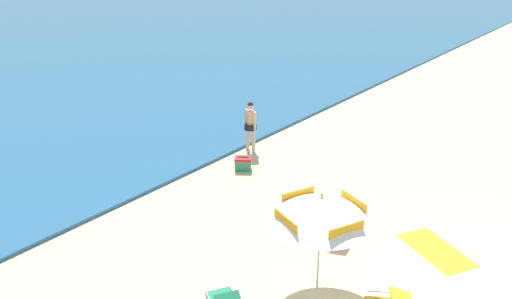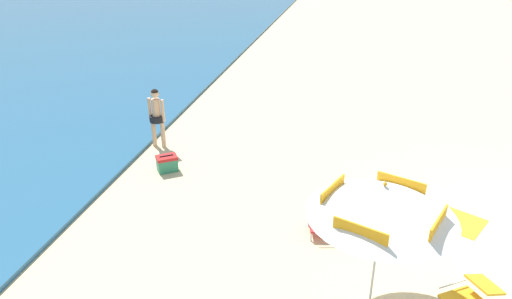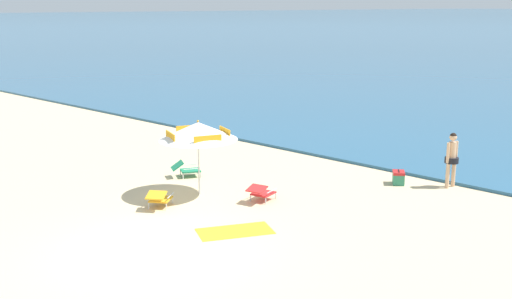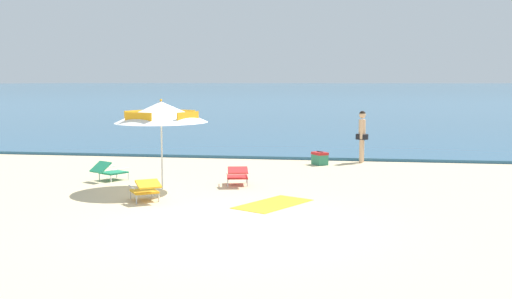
# 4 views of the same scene
# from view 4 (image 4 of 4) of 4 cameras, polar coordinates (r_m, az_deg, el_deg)

# --- Properties ---
(ground_plane) EXTENTS (800.00, 800.00, 0.00)m
(ground_plane) POSITION_cam_4_polar(r_m,az_deg,el_deg) (11.06, -1.85, -7.23)
(ground_plane) COLOR #D1BA8E
(ocean_water) EXTENTS (800.00, 800.00, 0.10)m
(ocean_water) POSITION_cam_4_polar(r_m,az_deg,el_deg) (420.09, 8.61, 5.98)
(ocean_water) COLOR #285B7F
(ocean_water) RESTS_ON ground
(beach_umbrella_striped_main) EXTENTS (3.17, 3.17, 2.19)m
(beach_umbrella_striped_main) POSITION_cam_4_polar(r_m,az_deg,el_deg) (14.79, -8.88, 3.48)
(beach_umbrella_striped_main) COLOR silver
(beach_umbrella_striped_main) RESTS_ON ground
(lounge_chair_under_umbrella) EXTENTS (0.90, 1.03, 0.53)m
(lounge_chair_under_umbrella) POSITION_cam_4_polar(r_m,az_deg,el_deg) (16.48, -13.59, -1.94)
(lounge_chair_under_umbrella) COLOR #1E7F56
(lounge_chair_under_umbrella) RESTS_ON ground
(lounge_chair_beside_umbrella) EXTENTS (0.70, 0.95, 0.49)m
(lounge_chair_beside_umbrella) POSITION_cam_4_polar(r_m,az_deg,el_deg) (15.28, -1.75, -2.36)
(lounge_chair_beside_umbrella) COLOR red
(lounge_chair_beside_umbrella) RESTS_ON ground
(lounge_chair_facing_sea) EXTENTS (0.91, 1.00, 0.50)m
(lounge_chair_facing_sea) POSITION_cam_4_polar(r_m,az_deg,el_deg) (13.49, -10.29, -3.64)
(lounge_chair_facing_sea) COLOR gold
(lounge_chair_facing_sea) RESTS_ON ground
(person_standing_near_shore) EXTENTS (0.41, 0.49, 1.66)m
(person_standing_near_shore) POSITION_cam_4_polar(r_m,az_deg,el_deg) (19.84, 9.91, 1.56)
(person_standing_near_shore) COLOR #D8A87F
(person_standing_near_shore) RESTS_ON ground
(cooler_box) EXTENTS (0.57, 0.61, 0.43)m
(cooler_box) POSITION_cam_4_polar(r_m,az_deg,el_deg) (19.19, 5.99, -0.83)
(cooler_box) COLOR #2D7F5B
(cooler_box) RESTS_ON ground
(beach_towel) EXTENTS (1.66, 2.01, 0.01)m
(beach_towel) POSITION_cam_4_polar(r_m,az_deg,el_deg) (13.03, 1.61, -5.12)
(beach_towel) COLOR gold
(beach_towel) RESTS_ON ground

